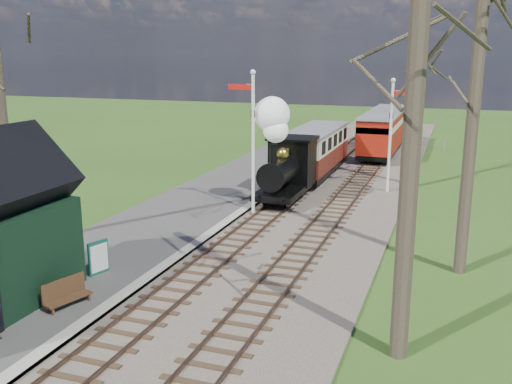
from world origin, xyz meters
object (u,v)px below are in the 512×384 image
Objects in this scene: locomotive at (284,157)px; red_carriage_a at (379,136)px; semaphore_near at (252,132)px; red_carriage_b at (389,126)px; sign_board at (98,258)px; semaphore_far at (392,127)px; coach at (316,149)px; bench at (66,293)px.

locomotive is 0.86× the size of red_carriage_a.
red_carriage_b is at bearing 80.70° from semaphore_near.
locomotive is 0.86× the size of red_carriage_b.
red_carriage_b is 5.36× the size of sign_board.
red_carriage_b is (-1.77, 14.58, -1.71)m from semaphore_far.
semaphore_near reaches higher than red_carriage_a.
locomotive is (0.76, 2.29, -1.38)m from semaphore_near.
semaphore_far is 16.30m from sign_board.
red_carriage_b is (0.00, 5.50, 0.00)m from red_carriage_a.
red_carriage_b is (2.60, 12.23, 0.00)m from coach.
red_carriage_a is (2.60, 6.73, 0.00)m from coach.
bench is (-6.61, -16.68, -2.79)m from semaphore_far.
red_carriage_b is at bearing 79.57° from sign_board.
locomotive is at bearing -98.12° from red_carriage_b.
semaphore_far reaches higher than coach.
locomotive is 6.10m from coach.
semaphore_near is 1.27× the size of locomotive.
semaphore_far reaches higher than red_carriage_b.
semaphore_near is at bearing -130.60° from semaphore_far.
semaphore_near is 5.89× the size of sign_board.
bench is (-4.84, -25.77, -1.08)m from red_carriage_a.
red_carriage_a reaches higher than sign_board.
semaphore_near is at bearing -102.59° from red_carriage_a.
semaphore_near is 7.91m from semaphore_far.
sign_board is (-1.97, -8.42, -2.89)m from semaphore_near.
locomotive is 18.49m from red_carriage_b.
semaphore_far reaches higher than locomotive.
bench is (-4.84, -31.27, -1.08)m from red_carriage_b.
semaphore_far reaches higher than bench.
locomotive is at bearing -90.11° from coach.
red_carriage_b is at bearing 90.00° from red_carriage_a.
locomotive is at bearing 80.27° from bench.
semaphore_near reaches higher than coach.
sign_board is at bearing -102.80° from red_carriage_a.
sign_board is 2.32m from bench.
semaphore_far is 14.79m from red_carriage_b.
bench is at bearing -97.82° from semaphore_near.
semaphore_far is at bearing 63.75° from sign_board.
coach is at bearing 89.89° from locomotive.
red_carriage_a is at bearing 78.46° from locomotive.
semaphore_far is 5.42× the size of sign_board.
semaphore_far reaches higher than sign_board.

